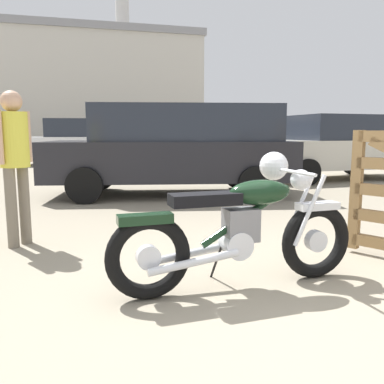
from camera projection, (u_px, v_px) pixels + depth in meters
The scene contains 9 objects.
ground_plane at pixel (283, 304), 2.89m from camera, with size 80.00×80.00×0.00m, color gray.
vintage_motorcycle at pixel (243, 226), 3.17m from camera, with size 2.08×0.73×1.07m.
bystander at pixel (15, 152), 4.24m from camera, with size 0.30×0.39×1.66m.
pale_sedan_back at pixel (178, 140), 15.88m from camera, with size 4.89×2.42×1.74m.
dark_sedan_left at pixel (334, 147), 10.50m from camera, with size 4.34×2.20×1.67m.
white_estate_far at pixel (176, 147), 7.80m from camera, with size 4.92×2.51×1.74m.
silver_sedan_mid at pixel (90, 140), 15.47m from camera, with size 4.83×2.27×1.74m.
red_hatchback_near at pixel (265, 139), 17.61m from camera, with size 4.90×2.46×1.74m.
industrial_building at pixel (59, 93), 32.29m from camera, with size 21.75×12.76×19.48m.
Camera 1 is at (-1.25, -2.52, 1.23)m, focal length 37.41 mm.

